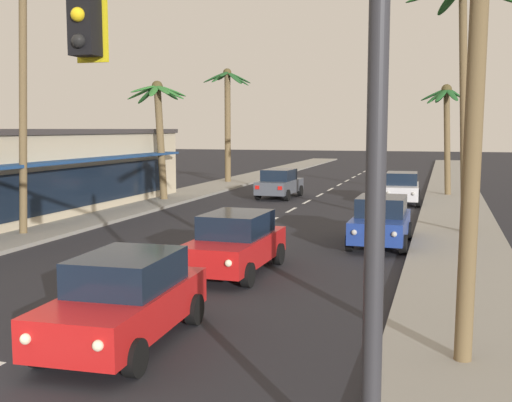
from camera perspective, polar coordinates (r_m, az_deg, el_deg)
sidewalk_right at (r=27.39m, az=17.71°, el=-2.04°), size 3.20×110.00×0.14m
sidewalk_left at (r=31.22m, az=-12.24°, el=-0.86°), size 3.20×110.00×0.14m
lane_markings at (r=28.45m, az=2.65°, el=-1.56°), size 4.28×88.03×0.01m
traffic_signal_mast at (r=7.93m, az=-14.44°, el=12.18°), size 10.47×0.41×6.93m
sedan_lead_at_stop_bar at (r=12.14m, az=-11.74°, el=-8.65°), size 2.09×4.51×1.68m
sedan_third_in_queue at (r=17.62m, az=-1.88°, el=-3.77°), size 2.03×4.48×1.68m
sedan_oncoming_far at (r=36.77m, az=2.14°, el=1.61°), size 2.07×4.50×1.68m
sedan_parked_nearest_kerb at (r=22.22m, az=11.24°, el=-1.75°), size 1.95×4.45×1.68m
sedan_parked_mid_kerb at (r=34.89m, az=13.04°, el=1.18°), size 2.08×4.50×1.68m
palm_left_second at (r=24.89m, az=-20.28°, el=14.31°), size 3.62×3.50×10.18m
palm_left_third at (r=35.23m, az=-8.78°, el=7.64°), size 3.27×3.35×6.63m
palm_left_farthest at (r=46.52m, az=-2.60°, el=8.59°), size 3.49×3.65×8.38m
palm_right_second at (r=25.04m, az=18.15°, el=13.15°), size 4.03×3.87×9.55m
palm_right_third at (r=38.88m, az=16.83°, el=7.24°), size 2.96×2.96×6.61m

